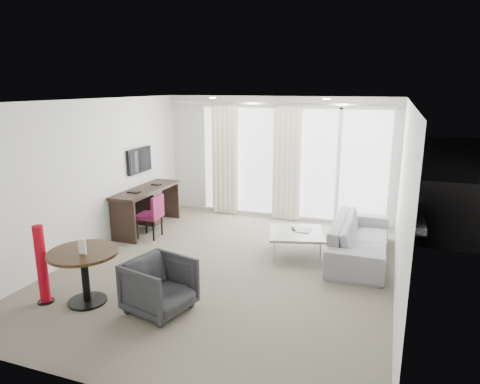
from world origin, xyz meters
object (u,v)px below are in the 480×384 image
(desk, at_px, (147,209))
(round_table, at_px, (85,277))
(tub_armchair, at_px, (160,286))
(coffee_table, at_px, (296,243))
(sofa, at_px, (360,239))
(red_lamp, at_px, (42,265))
(desk_chair, at_px, (149,216))
(rattan_chair_a, at_px, (313,188))
(rattan_chair_b, at_px, (384,184))

(desk, bearing_deg, round_table, -73.68)
(tub_armchair, distance_m, coffee_table, 2.74)
(tub_armchair, xyz_separation_m, coffee_table, (1.22, 2.45, -0.14))
(desk, relative_size, sofa, 0.79)
(red_lamp, relative_size, coffee_table, 1.20)
(round_table, height_order, sofa, round_table)
(desk_chair, distance_m, tub_armchair, 2.85)
(desk, xyz_separation_m, tub_armchair, (1.88, -2.77, -0.07))
(desk, bearing_deg, rattan_chair_a, 44.67)
(rattan_chair_b, bearing_deg, desk_chair, -128.74)
(rattan_chair_b, bearing_deg, tub_armchair, -105.85)
(desk, distance_m, tub_armchair, 3.35)
(desk, height_order, desk_chair, desk)
(sofa, bearing_deg, round_table, 130.73)
(desk_chair, relative_size, coffee_table, 0.92)
(round_table, xyz_separation_m, sofa, (3.28, 2.82, -0.04))
(rattan_chair_b, bearing_deg, rattan_chair_a, -139.76)
(desk, bearing_deg, desk_chair, -54.72)
(rattan_chair_a, xyz_separation_m, rattan_chair_b, (1.57, 1.12, -0.02))
(rattan_chair_a, bearing_deg, red_lamp, -123.73)
(rattan_chair_a, bearing_deg, tub_armchair, -110.32)
(coffee_table, relative_size, rattan_chair_b, 1.03)
(sofa, height_order, rattan_chair_b, rattan_chair_b)
(desk, height_order, coffee_table, desk)
(sofa, xyz_separation_m, rattan_chair_b, (0.26, 4.00, 0.11))
(desk, relative_size, rattan_chair_a, 1.97)
(coffee_table, height_order, sofa, sofa)
(tub_armchair, xyz_separation_m, sofa, (2.25, 2.69, -0.02))
(rattan_chair_a, bearing_deg, desk, -146.08)
(desk, distance_m, desk_chair, 0.51)
(sofa, bearing_deg, red_lamp, 128.34)
(red_lamp, relative_size, rattan_chair_a, 1.19)
(tub_armchair, distance_m, sofa, 3.50)
(round_table, bearing_deg, coffee_table, 48.92)
(coffee_table, relative_size, sofa, 0.40)
(desk, xyz_separation_m, sofa, (4.13, -0.09, -0.09))
(tub_armchair, height_order, sofa, tub_armchair)
(desk, height_order, rattan_chair_b, rattan_chair_b)
(tub_armchair, bearing_deg, sofa, -26.19)
(round_table, relative_size, rattan_chair_a, 1.00)
(red_lamp, distance_m, coffee_table, 3.93)
(coffee_table, bearing_deg, tub_armchair, -116.48)
(coffee_table, distance_m, sofa, 1.06)
(round_table, relative_size, sofa, 0.40)
(desk_chair, distance_m, sofa, 3.85)
(desk, bearing_deg, rattan_chair_b, 41.68)
(coffee_table, bearing_deg, red_lamp, -135.09)
(round_table, distance_m, coffee_table, 3.43)
(round_table, height_order, coffee_table, round_table)
(sofa, bearing_deg, desk, 88.82)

